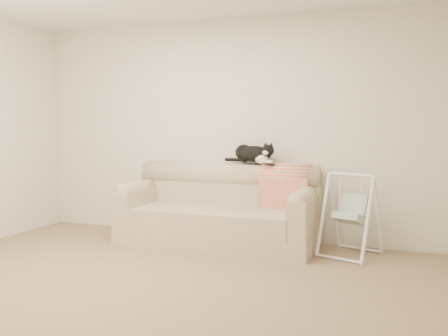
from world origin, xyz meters
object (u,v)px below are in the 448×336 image
object	(u,v)px
remote_a	(251,163)
sofa	(220,213)
remote_b	(269,164)
baby_swing	(350,214)
tuxedo_cat	(254,154)

from	to	relation	value
remote_a	sofa	bearing A→B (deg)	-141.68
remote_b	baby_swing	bearing A→B (deg)	-12.49
remote_b	tuxedo_cat	bearing A→B (deg)	162.21
remote_a	baby_swing	world-z (taller)	remote_a
remote_a	tuxedo_cat	bearing A→B (deg)	56.01
sofa	remote_a	world-z (taller)	remote_a
baby_swing	remote_a	bearing A→B (deg)	168.04
sofa	baby_swing	distance (m)	1.45
sofa	tuxedo_cat	world-z (taller)	tuxedo_cat
tuxedo_cat	baby_swing	world-z (taller)	tuxedo_cat
tuxedo_cat	remote_a	bearing A→B (deg)	-123.99
sofa	tuxedo_cat	xyz separation A→B (m)	(0.32, 0.26, 0.67)
sofa	remote_b	distance (m)	0.78
remote_a	remote_b	world-z (taller)	remote_a
sofa	remote_a	xyz separation A→B (m)	(0.30, 0.24, 0.56)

